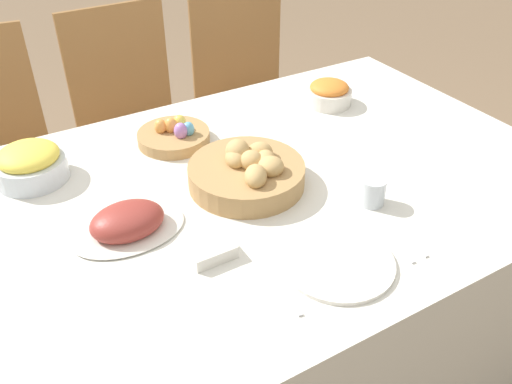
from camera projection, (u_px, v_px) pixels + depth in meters
name	position (u px, v px, depth m)	size (l,w,h in m)	color
ground_plane	(239.00, 364.00, 1.87)	(12.00, 12.00, 0.00)	#7F664C
dining_table	(237.00, 288.00, 1.65)	(1.87, 1.13, 0.73)	silver
chair_far_right	(247.00, 95.00, 2.44)	(0.47, 0.47, 0.96)	olive
chair_far_center	(135.00, 123.00, 2.22)	(0.43, 0.43, 0.96)	olive
bread_basket	(248.00, 172.00, 1.44)	(0.31, 0.31, 0.12)	#AD8451
egg_basket	(174.00, 135.00, 1.64)	(0.22, 0.22, 0.08)	#AD8451
ham_platter	(128.00, 223.00, 1.29)	(0.28, 0.19, 0.08)	silver
pineapple_bowl	(30.00, 164.00, 1.46)	(0.19, 0.19, 0.10)	silver
carrot_bowl	(329.00, 93.00, 1.85)	(0.16, 0.16, 0.09)	silver
dinner_plate	(338.00, 262.00, 1.21)	(0.25, 0.25, 0.01)	silver
fork	(280.00, 288.00, 1.14)	(0.02, 0.17, 0.00)	silver
knife	(390.00, 241.00, 1.27)	(0.02, 0.17, 0.00)	silver
spoon	(399.00, 237.00, 1.28)	(0.02, 0.17, 0.00)	silver
drinking_cup	(372.00, 191.00, 1.38)	(0.07, 0.07, 0.07)	silver
butter_dish	(212.00, 252.00, 1.22)	(0.10, 0.06, 0.03)	silver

